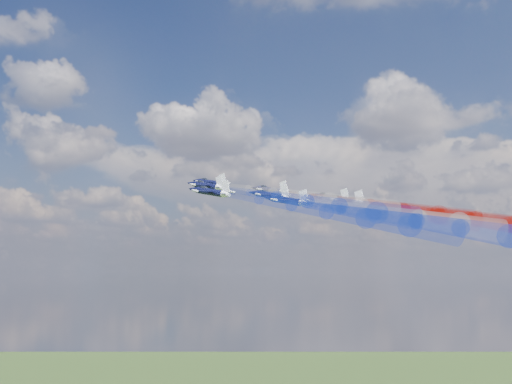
% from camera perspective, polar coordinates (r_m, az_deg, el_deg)
% --- Properties ---
extents(jet_lead, '(16.22, 14.39, 6.68)m').
position_cam_1_polar(jet_lead, '(164.57, -4.07, 0.82)').
color(jet_lead, black).
extents(trail_lead, '(47.93, 19.78, 14.09)m').
position_cam_1_polar(trail_lead, '(143.31, 3.94, -0.38)').
color(trail_lead, white).
extents(jet_inner_left, '(16.22, 14.39, 6.68)m').
position_cam_1_polar(jet_inner_left, '(148.77, -4.42, 0.56)').
color(jet_inner_left, black).
extents(trail_inner_left, '(47.93, 19.78, 14.09)m').
position_cam_1_polar(trail_inner_left, '(127.56, 4.52, -0.83)').
color(trail_inner_left, blue).
extents(jet_inner_right, '(16.22, 14.39, 6.68)m').
position_cam_1_polar(jet_inner_right, '(161.22, 1.24, 0.16)').
color(jet_inner_right, black).
extents(trail_inner_right, '(47.93, 19.78, 14.09)m').
position_cam_1_polar(trail_inner_right, '(142.26, 10.13, -1.14)').
color(trail_inner_right, red).
extents(jet_outer_left, '(16.22, 14.39, 6.68)m').
position_cam_1_polar(jet_outer_left, '(132.24, -4.06, 0.01)').
color(jet_outer_left, black).
extents(trail_outer_left, '(47.93, 19.78, 14.09)m').
position_cam_1_polar(trail_outer_left, '(111.45, 6.27, -1.69)').
color(trail_outer_left, blue).
extents(jet_center_third, '(16.22, 14.39, 6.68)m').
position_cam_1_polar(jet_center_third, '(147.87, 1.23, -0.29)').
color(jet_center_third, black).
extents(trail_center_third, '(47.93, 19.78, 14.09)m').
position_cam_1_polar(trail_center_third, '(129.11, 11.03, -1.79)').
color(trail_center_third, white).
extents(jet_outer_right, '(16.22, 14.39, 6.68)m').
position_cam_1_polar(jet_outer_right, '(162.55, 6.56, -0.49)').
color(jet_outer_right, black).
extents(trail_outer_right, '(47.93, 19.78, 14.09)m').
position_cam_1_polar(trail_outer_right, '(146.00, 15.95, -1.84)').
color(trail_outer_right, red).
extents(jet_rear_left, '(16.22, 14.39, 6.68)m').
position_cam_1_polar(jet_rear_left, '(133.20, 2.74, -0.75)').
color(jet_rear_left, black).
extents(trail_rear_left, '(47.93, 19.78, 14.09)m').
position_cam_1_polar(trail_rear_left, '(115.40, 13.99, -2.51)').
color(trail_rear_left, blue).
extents(jet_rear_right, '(16.22, 14.39, 6.68)m').
position_cam_1_polar(jet_rear_right, '(147.28, 7.68, -0.71)').
color(jet_rear_right, black).
extents(trail_rear_right, '(47.93, 19.78, 14.09)m').
position_cam_1_polar(trail_rear_right, '(131.50, 18.28, -2.24)').
color(trail_rear_right, red).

